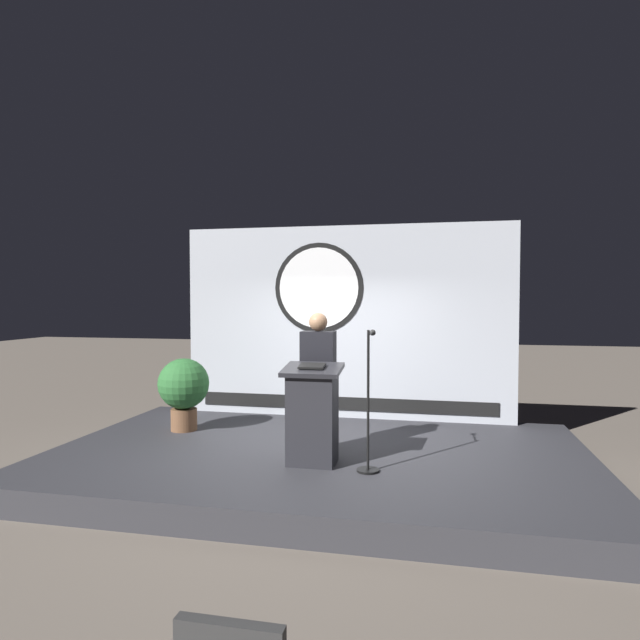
{
  "coord_description": "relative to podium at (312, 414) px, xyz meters",
  "views": [
    {
      "loc": [
        1.38,
        -6.38,
        2.13
      ],
      "look_at": [
        0.04,
        -0.17,
        1.88
      ],
      "focal_mm": 30.52,
      "sensor_mm": 36.0,
      "label": 1
    }
  ],
  "objects": [
    {
      "name": "ground_plane",
      "position": [
        -0.04,
        0.57,
        -0.85
      ],
      "size": [
        40.0,
        40.0,
        0.0
      ],
      "primitive_type": "plane",
      "color": "#6B6056"
    },
    {
      "name": "stage_platform",
      "position": [
        -0.04,
        0.57,
        -0.7
      ],
      "size": [
        6.4,
        4.0,
        0.3
      ],
      "primitive_type": "cube",
      "color": "#333338",
      "rests_on": "ground"
    },
    {
      "name": "banner_display",
      "position": [
        -0.06,
        2.42,
        0.93
      ],
      "size": [
        5.07,
        0.12,
        2.94
      ],
      "color": "#B2B7C1",
      "rests_on": "stage_platform"
    },
    {
      "name": "podium",
      "position": [
        0.0,
        0.0,
        0.0
      ],
      "size": [
        0.64,
        0.5,
        1.12
      ],
      "color": "#26262B",
      "rests_on": "stage_platform"
    },
    {
      "name": "speaker_person",
      "position": [
        -0.04,
        0.48,
        0.3
      ],
      "size": [
        0.4,
        0.26,
        1.66
      ],
      "color": "black",
      "rests_on": "stage_platform"
    },
    {
      "name": "microphone_stand",
      "position": [
        0.64,
        -0.1,
        -0.02
      ],
      "size": [
        0.24,
        0.54,
        1.5
      ],
      "color": "black",
      "rests_on": "stage_platform"
    },
    {
      "name": "potted_plant",
      "position": [
        -2.09,
        1.12,
        0.05
      ],
      "size": [
        0.7,
        0.7,
        1.0
      ],
      "color": "brown",
      "rests_on": "stage_platform"
    }
  ]
}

